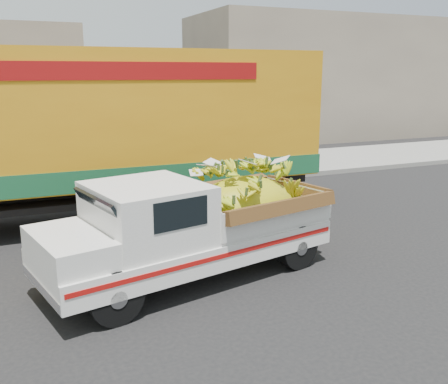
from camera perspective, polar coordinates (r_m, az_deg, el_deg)
name	(u,v)px	position (r m, az deg, el deg)	size (l,w,h in m)	color
ground	(142,290)	(8.08, -9.41, -10.96)	(100.00, 100.00, 0.00)	black
curb	(83,194)	(14.16, -15.85, -0.25)	(60.00, 0.25, 0.15)	gray
sidewalk	(73,180)	(16.19, -16.86, 1.36)	(60.00, 4.00, 0.14)	gray
building_right	(327,78)	(27.57, 11.67, 12.61)	(14.00, 6.00, 6.00)	gray
pickup_truck	(208,221)	(8.32, -1.81, -3.37)	(5.08, 2.77, 1.69)	black
semi_trailer	(54,130)	(11.32, -18.89, 6.72)	(12.02, 2.72, 3.80)	black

